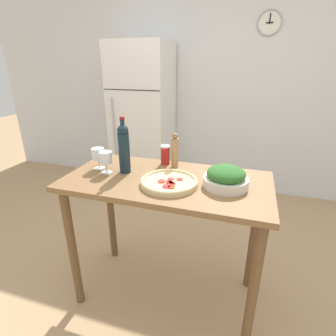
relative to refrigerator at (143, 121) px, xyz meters
name	(u,v)px	position (x,y,z in m)	size (l,w,h in m)	color
ground_plane	(167,292)	(0.83, -1.63, -0.91)	(14.00, 14.00, 0.00)	tan
wall_back	(215,88)	(0.83, 0.36, 0.39)	(6.40, 0.08, 2.60)	silver
refrigerator	(143,121)	(0.00, 0.00, 0.00)	(0.68, 0.64, 1.83)	white
prep_counter	(167,201)	(0.83, -1.63, -0.14)	(1.26, 0.63, 0.93)	brown
wine_bottle	(124,148)	(0.54, -1.60, 0.18)	(0.07, 0.07, 0.36)	#142833
wine_glass_near	(106,159)	(0.43, -1.65, 0.11)	(0.08, 0.08, 0.14)	silver
wine_glass_far	(98,155)	(0.35, -1.60, 0.11)	(0.08, 0.08, 0.14)	silver
pepper_mill	(175,151)	(0.82, -1.42, 0.13)	(0.05, 0.05, 0.24)	#AD7F51
salad_bowl	(226,177)	(1.19, -1.62, 0.07)	(0.26, 0.26, 0.13)	silver
homemade_pizza	(169,182)	(0.87, -1.70, 0.03)	(0.34, 0.34, 0.04)	#DBC189
salt_canister	(165,155)	(0.74, -1.38, 0.08)	(0.06, 0.06, 0.13)	#B2231E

